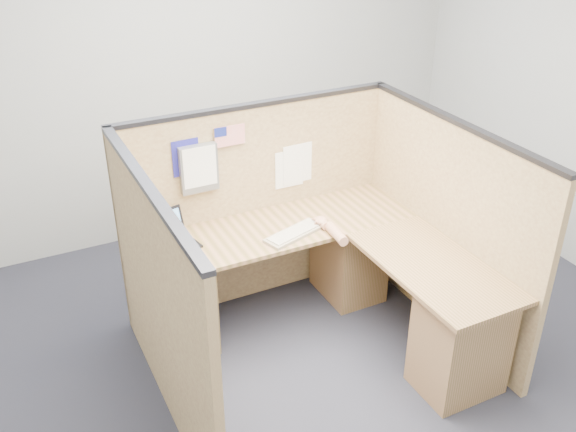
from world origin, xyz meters
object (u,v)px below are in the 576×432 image
l_desk (327,289)px  mouse (321,223)px  laptop (172,237)px  keyboard (294,233)px

l_desk → mouse: bearing=71.3°
laptop → mouse: 1.02m
l_desk → laptop: size_ratio=5.76×
laptop → keyboard: bearing=-31.1°
keyboard → mouse: bearing=-10.1°
laptop → mouse: laptop is taller
laptop → keyboard: size_ratio=0.72×
l_desk → laptop: bearing=151.3°
mouse → keyboard: bearing=-172.4°
l_desk → keyboard: keyboard is taller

